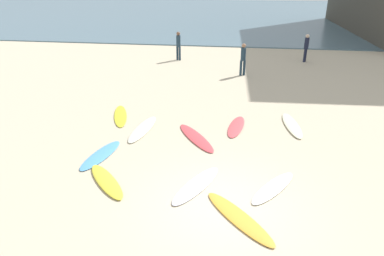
{
  "coord_description": "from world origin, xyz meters",
  "views": [
    {
      "loc": [
        0.23,
        -7.6,
        5.73
      ],
      "look_at": [
        -1.36,
        4.07,
        0.3
      ],
      "focal_mm": 33.09,
      "sensor_mm": 36.0,
      "label": 1
    }
  ],
  "objects_px": {
    "surfboard_1": "(236,127)",
    "surfboard_9": "(196,138)",
    "surfboard_2": "(101,155)",
    "surfboard_6": "(239,218)",
    "beachgoer_mid": "(306,47)",
    "surfboard_0": "(120,116)",
    "surfboard_3": "(196,185)",
    "surfboard_5": "(143,129)",
    "surfboard_7": "(292,125)",
    "surfboard_8": "(106,181)",
    "surfboard_4": "(273,188)",
    "beachgoer_far": "(243,58)",
    "beachgoer_near": "(178,44)"
  },
  "relations": [
    {
      "from": "surfboard_5",
      "to": "beachgoer_far",
      "type": "bearing_deg",
      "value": -108.49
    },
    {
      "from": "surfboard_6",
      "to": "surfboard_8",
      "type": "relative_size",
      "value": 1.15
    },
    {
      "from": "surfboard_1",
      "to": "surfboard_2",
      "type": "height_order",
      "value": "same"
    },
    {
      "from": "surfboard_6",
      "to": "surfboard_2",
      "type": "bearing_deg",
      "value": -70.23
    },
    {
      "from": "surfboard_0",
      "to": "beachgoer_mid",
      "type": "height_order",
      "value": "beachgoer_mid"
    },
    {
      "from": "beachgoer_near",
      "to": "beachgoer_far",
      "type": "bearing_deg",
      "value": 172.49
    },
    {
      "from": "surfboard_3",
      "to": "surfboard_7",
      "type": "distance_m",
      "value": 5.6
    },
    {
      "from": "surfboard_0",
      "to": "surfboard_1",
      "type": "height_order",
      "value": "surfboard_1"
    },
    {
      "from": "surfboard_5",
      "to": "surfboard_9",
      "type": "xyz_separation_m",
      "value": [
        2.11,
        -0.47,
        -0.0
      ]
    },
    {
      "from": "surfboard_2",
      "to": "surfboard_6",
      "type": "distance_m",
      "value": 5.26
    },
    {
      "from": "surfboard_4",
      "to": "beachgoer_mid",
      "type": "bearing_deg",
      "value": -67.55
    },
    {
      "from": "surfboard_7",
      "to": "surfboard_5",
      "type": "bearing_deg",
      "value": -176.26
    },
    {
      "from": "surfboard_9",
      "to": "surfboard_1",
      "type": "bearing_deg",
      "value": -173.31
    },
    {
      "from": "surfboard_9",
      "to": "beachgoer_mid",
      "type": "relative_size",
      "value": 1.45
    },
    {
      "from": "surfboard_1",
      "to": "surfboard_5",
      "type": "height_order",
      "value": "surfboard_5"
    },
    {
      "from": "surfboard_3",
      "to": "surfboard_8",
      "type": "distance_m",
      "value": 2.61
    },
    {
      "from": "surfboard_1",
      "to": "surfboard_4",
      "type": "height_order",
      "value": "surfboard_4"
    },
    {
      "from": "surfboard_1",
      "to": "surfboard_2",
      "type": "distance_m",
      "value": 5.25
    },
    {
      "from": "surfboard_9",
      "to": "beachgoer_far",
      "type": "relative_size",
      "value": 1.41
    },
    {
      "from": "surfboard_0",
      "to": "beachgoer_near",
      "type": "xyz_separation_m",
      "value": [
        0.78,
        9.87,
        1.0
      ]
    },
    {
      "from": "surfboard_5",
      "to": "surfboard_6",
      "type": "height_order",
      "value": "surfboard_5"
    },
    {
      "from": "surfboard_3",
      "to": "beachgoer_mid",
      "type": "bearing_deg",
      "value": -83.69
    },
    {
      "from": "surfboard_6",
      "to": "surfboard_9",
      "type": "height_order",
      "value": "surfboard_9"
    },
    {
      "from": "surfboard_0",
      "to": "beachgoer_near",
      "type": "distance_m",
      "value": 9.95
    },
    {
      "from": "surfboard_7",
      "to": "beachgoer_near",
      "type": "distance_m",
      "value": 11.73
    },
    {
      "from": "surfboard_0",
      "to": "surfboard_2",
      "type": "height_order",
      "value": "surfboard_2"
    },
    {
      "from": "surfboard_3",
      "to": "surfboard_6",
      "type": "relative_size",
      "value": 0.91
    },
    {
      "from": "surfboard_4",
      "to": "surfboard_1",
      "type": "bearing_deg",
      "value": -40.45
    },
    {
      "from": "surfboard_0",
      "to": "beachgoer_far",
      "type": "distance_m",
      "value": 8.48
    },
    {
      "from": "surfboard_2",
      "to": "surfboard_3",
      "type": "height_order",
      "value": "surfboard_3"
    },
    {
      "from": "surfboard_4",
      "to": "surfboard_8",
      "type": "distance_m",
      "value": 4.78
    },
    {
      "from": "surfboard_5",
      "to": "beachgoer_far",
      "type": "relative_size",
      "value": 1.38
    },
    {
      "from": "surfboard_4",
      "to": "beachgoer_far",
      "type": "bearing_deg",
      "value": -51.21
    },
    {
      "from": "surfboard_3",
      "to": "surfboard_5",
      "type": "distance_m",
      "value": 4.31
    },
    {
      "from": "surfboard_0",
      "to": "beachgoer_mid",
      "type": "xyz_separation_m",
      "value": [
        8.99,
        10.5,
        0.96
      ]
    },
    {
      "from": "surfboard_6",
      "to": "surfboard_5",
      "type": "bearing_deg",
      "value": -92.61
    },
    {
      "from": "surfboard_2",
      "to": "surfboard_9",
      "type": "xyz_separation_m",
      "value": [
        2.96,
        1.71,
        0.0
      ]
    },
    {
      "from": "surfboard_8",
      "to": "beachgoer_far",
      "type": "relative_size",
      "value": 1.19
    },
    {
      "from": "surfboard_4",
      "to": "beachgoer_mid",
      "type": "distance_m",
      "value": 15.32
    },
    {
      "from": "beachgoer_near",
      "to": "surfboard_0",
      "type": "bearing_deg",
      "value": 114.14
    },
    {
      "from": "surfboard_3",
      "to": "surfboard_6",
      "type": "distance_m",
      "value": 1.76
    },
    {
      "from": "surfboard_1",
      "to": "beachgoer_far",
      "type": "distance_m",
      "value": 7.3
    },
    {
      "from": "surfboard_0",
      "to": "surfboard_9",
      "type": "xyz_separation_m",
      "value": [
        3.38,
        -1.62,
        0.0
      ]
    },
    {
      "from": "surfboard_1",
      "to": "surfboard_9",
      "type": "xyz_separation_m",
      "value": [
        -1.43,
        -1.18,
        0.0
      ]
    },
    {
      "from": "surfboard_0",
      "to": "surfboard_6",
      "type": "height_order",
      "value": "surfboard_6"
    },
    {
      "from": "surfboard_2",
      "to": "beachgoer_mid",
      "type": "bearing_deg",
      "value": -109.14
    },
    {
      "from": "surfboard_1",
      "to": "surfboard_8",
      "type": "relative_size",
      "value": 0.97
    },
    {
      "from": "surfboard_7",
      "to": "surfboard_8",
      "type": "relative_size",
      "value": 1.12
    },
    {
      "from": "surfboard_0",
      "to": "surfboard_8",
      "type": "relative_size",
      "value": 1.11
    },
    {
      "from": "surfboard_7",
      "to": "beachgoer_mid",
      "type": "relative_size",
      "value": 1.37
    }
  ]
}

